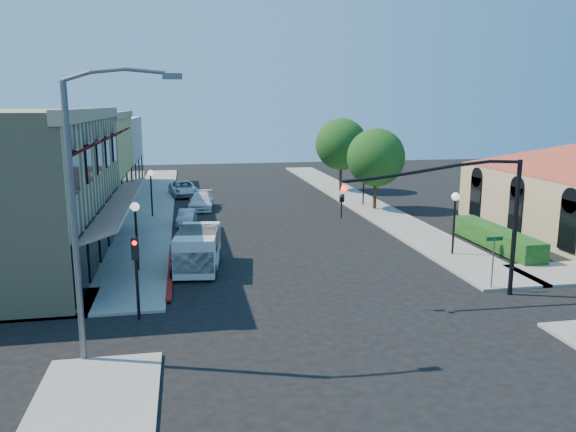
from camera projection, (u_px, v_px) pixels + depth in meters
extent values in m
plane|color=black|center=(346.00, 319.00, 22.07)|extent=(120.00, 120.00, 0.00)
cube|color=gray|center=(153.00, 205.00, 46.53)|extent=(3.50, 50.00, 0.12)
cube|color=gray|center=(355.00, 199.00, 49.65)|extent=(3.50, 50.00, 0.12)
cube|color=maroon|center=(171.00, 270.00, 28.55)|extent=(0.25, 10.00, 0.06)
cube|color=tan|center=(0.00, 189.00, 29.12)|extent=(10.00, 18.00, 8.00)
cube|color=tan|center=(93.00, 114.00, 29.24)|extent=(0.50, 18.20, 0.60)
cube|color=#561416|center=(119.00, 203.00, 30.36)|extent=(1.75, 17.00, 0.67)
cube|color=#430D0E|center=(86.00, 148.00, 22.86)|extent=(1.02, 1.50, 0.60)
cube|color=#430D0E|center=(98.00, 143.00, 26.14)|extent=(1.02, 1.50, 0.60)
cube|color=#430D0E|center=(108.00, 138.00, 29.42)|extent=(1.02, 1.50, 0.60)
cube|color=#430D0E|center=(115.00, 135.00, 32.70)|extent=(1.02, 1.50, 0.60)
cube|color=#430D0E|center=(121.00, 132.00, 35.98)|extent=(1.02, 1.50, 0.60)
cube|color=black|center=(80.00, 269.00, 23.26)|extent=(0.12, 2.60, 2.60)
cube|color=black|center=(93.00, 248.00, 26.54)|extent=(0.12, 2.60, 2.60)
cube|color=black|center=(102.00, 233.00, 29.82)|extent=(0.12, 2.60, 2.60)
cube|color=black|center=(110.00, 220.00, 33.10)|extent=(0.12, 2.60, 2.60)
cube|color=black|center=(117.00, 209.00, 36.38)|extent=(0.12, 2.60, 2.60)
cube|color=tan|center=(61.00, 163.00, 43.62)|extent=(10.00, 12.00, 7.60)
cube|color=beige|center=(86.00, 154.00, 55.25)|extent=(10.00, 12.00, 7.00)
cube|color=black|center=(568.00, 226.00, 30.56)|extent=(0.12, 1.40, 2.80)
cube|color=black|center=(516.00, 209.00, 35.39)|extent=(0.12, 1.40, 2.80)
cube|color=black|center=(476.00, 197.00, 40.21)|extent=(0.12, 1.40, 2.80)
cube|color=#133D11|center=(495.00, 249.00, 32.84)|extent=(1.40, 8.00, 1.10)
cylinder|color=black|center=(375.00, 197.00, 44.65)|extent=(0.28, 0.28, 2.10)
sphere|color=#133D11|center=(376.00, 157.00, 44.03)|extent=(4.56, 4.56, 4.56)
cylinder|color=black|center=(341.00, 180.00, 54.27)|extent=(0.28, 0.28, 2.27)
sphere|color=#133D11|center=(341.00, 144.00, 53.60)|extent=(4.94, 4.94, 4.94)
cylinder|color=black|center=(515.00, 229.00, 24.36)|extent=(0.20, 0.20, 6.00)
cylinder|color=black|center=(434.00, 171.00, 23.15)|extent=(7.80, 0.14, 0.14)
imported|color=black|center=(342.00, 195.00, 22.63)|extent=(0.20, 0.16, 1.00)
sphere|color=#FF0C0C|center=(344.00, 189.00, 22.40)|extent=(0.22, 0.22, 0.22)
cylinder|color=black|center=(137.00, 283.00, 21.79)|extent=(0.12, 0.12, 3.00)
cube|color=black|center=(135.00, 249.00, 21.37)|extent=(0.28, 0.22, 0.85)
sphere|color=#FF0C0C|center=(134.00, 243.00, 21.21)|extent=(0.18, 0.18, 0.18)
cylinder|color=#595B5E|center=(74.00, 228.00, 17.56)|extent=(0.20, 0.20, 9.00)
cylinder|color=#595B5E|center=(115.00, 72.00, 16.90)|extent=(3.00, 0.12, 0.12)
cube|color=#595B5E|center=(172.00, 76.00, 17.22)|extent=(0.60, 0.25, 0.18)
cylinder|color=#595B5E|center=(493.00, 264.00, 25.28)|extent=(0.06, 0.06, 2.50)
cube|color=#0C591E|center=(495.00, 239.00, 25.06)|extent=(0.80, 0.04, 0.18)
cylinder|color=black|center=(137.00, 241.00, 27.95)|extent=(0.12, 0.12, 3.20)
sphere|color=white|center=(135.00, 207.00, 27.61)|extent=(0.44, 0.44, 0.44)
cylinder|color=black|center=(152.00, 197.00, 41.45)|extent=(0.12, 0.12, 3.20)
sphere|color=white|center=(150.00, 173.00, 41.11)|extent=(0.44, 0.44, 0.44)
cylinder|color=black|center=(454.00, 228.00, 30.99)|extent=(0.12, 0.12, 3.20)
sphere|color=white|center=(456.00, 197.00, 30.64)|extent=(0.44, 0.44, 0.44)
cylinder|color=black|center=(363.00, 187.00, 46.41)|extent=(0.12, 0.12, 3.20)
sphere|color=white|center=(364.00, 166.00, 46.07)|extent=(0.44, 0.44, 0.44)
cube|color=silver|center=(198.00, 249.00, 28.48)|extent=(2.54, 4.80, 1.87)
cube|color=silver|center=(194.00, 261.00, 26.56)|extent=(1.99, 0.86, 1.04)
cube|color=black|center=(194.00, 249.00, 26.82)|extent=(1.77, 0.33, 0.94)
cube|color=black|center=(198.00, 238.00, 28.69)|extent=(2.33, 2.94, 0.94)
cylinder|color=black|center=(177.00, 272.00, 27.05)|extent=(0.35, 0.71, 0.69)
cylinder|color=black|center=(185.00, 255.00, 30.11)|extent=(0.35, 0.71, 0.69)
cylinder|color=black|center=(214.00, 272.00, 27.14)|extent=(0.35, 0.71, 0.69)
cylinder|color=black|center=(218.00, 255.00, 30.20)|extent=(0.35, 0.71, 0.69)
imported|color=black|center=(184.00, 261.00, 28.04)|extent=(1.50, 3.46, 1.16)
imported|color=#ABACB0|center=(187.00, 217.00, 39.21)|extent=(1.54, 3.37, 1.07)
imported|color=white|center=(201.00, 201.00, 45.06)|extent=(2.27, 4.71, 1.32)
imported|color=#B5B7BB|center=(183.00, 189.00, 51.52)|extent=(2.90, 5.21, 1.38)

